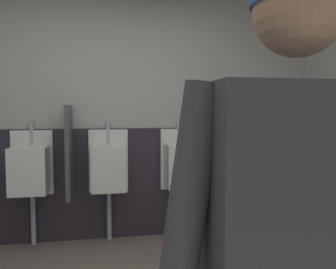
# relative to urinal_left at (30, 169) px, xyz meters

# --- Properties ---
(wall_back) EXTENTS (4.96, 0.12, 2.73)m
(wall_back) POSITION_rel_urinal_left_xyz_m (0.76, 0.22, 0.59)
(wall_back) COLOR #B2B2AD
(wall_back) RESTS_ON ground_plane
(wainscot_band_back) EXTENTS (4.36, 0.03, 1.16)m
(wainscot_band_back) POSITION_rel_urinal_left_xyz_m (0.76, 0.14, -0.20)
(wainscot_band_back) COLOR #2D2833
(wainscot_band_back) RESTS_ON ground_plane
(urinal_left) EXTENTS (0.40, 0.34, 1.24)m
(urinal_left) POSITION_rel_urinal_left_xyz_m (0.00, 0.00, 0.00)
(urinal_left) COLOR white
(urinal_left) RESTS_ON ground_plane
(urinal_middle) EXTENTS (0.40, 0.34, 1.24)m
(urinal_middle) POSITION_rel_urinal_left_xyz_m (0.75, 0.00, 0.00)
(urinal_middle) COLOR white
(urinal_middle) RESTS_ON ground_plane
(urinal_right) EXTENTS (0.40, 0.34, 1.24)m
(urinal_right) POSITION_rel_urinal_left_xyz_m (1.50, 0.00, 0.00)
(urinal_right) COLOR white
(urinal_right) RESTS_ON ground_plane
(privacy_divider_panel) EXTENTS (0.04, 0.40, 0.90)m
(privacy_divider_panel) POSITION_rel_urinal_left_xyz_m (0.38, -0.07, 0.17)
(privacy_divider_panel) COLOR #4C4C51
(person) EXTENTS (0.65, 0.60, 1.68)m
(person) POSITION_rel_urinal_left_xyz_m (1.16, -2.77, 0.22)
(person) COLOR #2D3342
(person) RESTS_ON ground_plane
(soap_dispenser) EXTENTS (0.10, 0.07, 0.18)m
(soap_dispenser) POSITION_rel_urinal_left_xyz_m (2.42, 0.12, 0.56)
(soap_dispenser) COLOR silver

